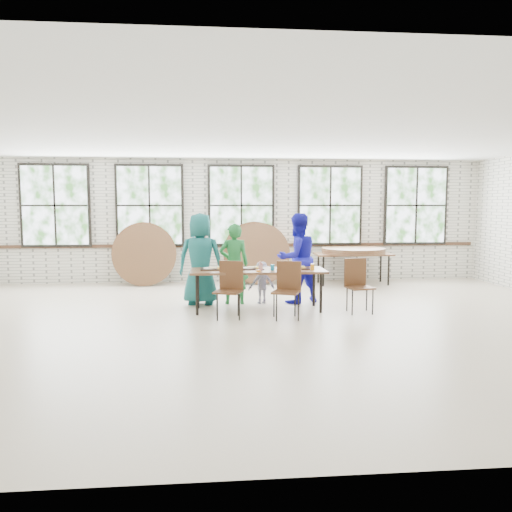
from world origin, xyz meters
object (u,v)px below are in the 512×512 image
Objects in this scene: chair_near_right at (288,285)px; dining_table at (258,272)px; chair_near_left at (230,284)px; storage_table at (353,256)px.

dining_table is at bearing 148.10° from chair_near_right.
chair_near_left reaches higher than dining_table.
storage_table is at bearing 48.01° from dining_table.
dining_table is 0.74m from chair_near_left.
dining_table is at bearing 63.55° from chair_near_left.
chair_near_right is (0.96, -0.12, 0.00)m from chair_near_left.
dining_table and storage_table have the same top height.
chair_near_right is at bearing -54.30° from dining_table.
chair_near_left is 4.50m from storage_table.
chair_near_left is 0.97m from chair_near_right.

